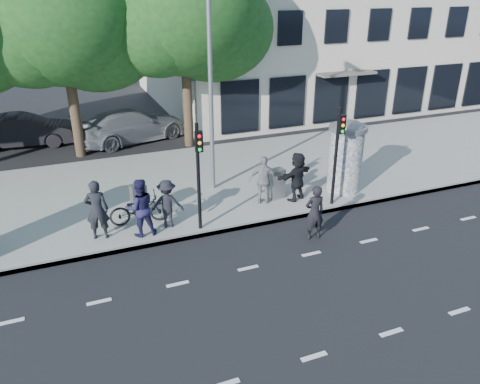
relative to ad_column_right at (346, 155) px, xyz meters
name	(u,v)px	position (x,y,z in m)	size (l,w,h in m)	color
ground	(270,297)	(-5.20, -4.70, -1.54)	(120.00, 120.00, 0.00)	black
sidewalk	(187,185)	(-5.20, 2.80, -1.46)	(40.00, 8.00, 0.15)	gray
curb	(222,231)	(-5.20, -1.15, -1.46)	(40.00, 0.10, 0.16)	slate
lane_dash_near	(314,356)	(-5.20, -6.90, -1.53)	(32.00, 0.12, 0.01)	silver
lane_dash_far	(248,268)	(-5.20, -3.30, -1.53)	(32.00, 0.12, 0.01)	silver
ad_column_right	(346,155)	(0.00, 0.00, 0.00)	(1.36, 1.36, 2.65)	beige
traffic_pole_near	(199,167)	(-5.80, -0.91, 0.69)	(0.22, 0.31, 3.40)	black
traffic_pole_far	(338,147)	(-1.00, -0.91, 0.69)	(0.22, 0.31, 3.40)	black
street_lamp	(211,61)	(-4.40, 1.93, 3.26)	(0.25, 0.93, 8.00)	slate
tree_near_left	(60,14)	(-8.70, 8.00, 4.53)	(6.80, 6.80, 8.97)	#38281C
tree_center	(183,5)	(-3.70, 7.60, 4.77)	(7.00, 7.00, 9.30)	#38281C
building	(308,3)	(6.80, 15.29, 4.46)	(20.30, 15.85, 12.00)	beige
ped_b	(97,210)	(-8.79, -0.30, -0.45)	(0.68, 0.45, 1.87)	black
ped_c	(140,208)	(-7.57, -0.59, -0.47)	(0.89, 0.69, 1.83)	#1E1B43
ped_d	(167,204)	(-6.70, -0.35, -0.60)	(1.01, 0.58, 1.57)	black
ped_e	(264,180)	(-3.19, 0.09, -0.53)	(1.01, 0.57, 1.72)	gray
ped_f	(297,176)	(-1.99, -0.08, -0.51)	(1.63, 0.58, 1.75)	black
man_road	(314,213)	(-2.70, -2.50, -0.66)	(0.64, 0.42, 1.75)	black
bicycle	(140,209)	(-7.47, 0.18, -0.89)	(1.91, 0.66, 1.00)	black
cabinet_left	(139,199)	(-7.36, 0.91, -0.88)	(0.49, 0.35, 1.02)	slate
cabinet_right	(277,184)	(-2.59, 0.31, -0.85)	(0.52, 0.38, 1.08)	slate
car_mid	(24,130)	(-11.01, 10.44, -0.77)	(4.65, 1.62, 1.53)	black
car_right	(131,125)	(-6.13, 9.30, -0.74)	(5.48, 2.23, 1.59)	slate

